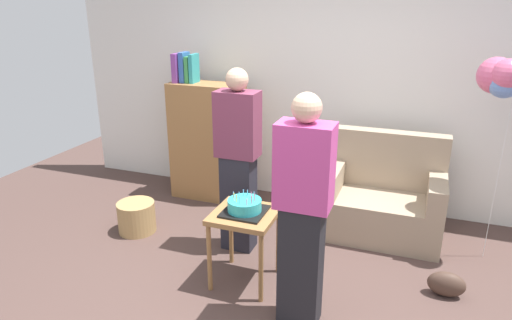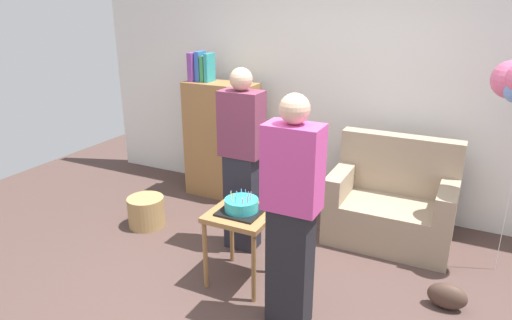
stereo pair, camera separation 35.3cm
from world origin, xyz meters
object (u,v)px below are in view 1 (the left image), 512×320
(side_table, at_px, (245,223))
(birthday_cake, at_px, (245,206))
(person_blowing_candles, at_px, (238,161))
(person_holding_cake, at_px, (303,213))
(wicker_basket, at_px, (137,217))
(handbag, at_px, (446,284))
(bookshelf, at_px, (207,140))
(balloon_bunch, at_px, (511,75))
(couch, at_px, (382,200))

(side_table, xyz_separation_m, birthday_cake, (0.00, -0.00, 0.14))
(birthday_cake, relative_size, person_blowing_candles, 0.20)
(person_holding_cake, distance_m, wicker_basket, 2.08)
(birthday_cake, bearing_deg, handbag, 12.96)
(person_holding_cake, height_order, handbag, person_holding_cake)
(bookshelf, relative_size, side_table, 2.67)
(person_blowing_candles, relative_size, wicker_basket, 4.53)
(birthday_cake, distance_m, balloon_bunch, 2.31)
(handbag, relative_size, balloon_bunch, 0.16)
(person_holding_cake, bearing_deg, handbag, -146.62)
(couch, distance_m, side_table, 1.54)
(side_table, distance_m, wicker_basket, 1.41)
(birthday_cake, height_order, person_blowing_candles, person_blowing_candles)
(birthday_cake, distance_m, person_blowing_candles, 0.57)
(side_table, distance_m, birthday_cake, 0.14)
(couch, xyz_separation_m, wicker_basket, (-2.22, -0.82, -0.19))
(couch, relative_size, wicker_basket, 3.06)
(person_blowing_candles, distance_m, balloon_bunch, 2.27)
(couch, distance_m, handbag, 1.08)
(couch, xyz_separation_m, birthday_cake, (-0.93, -1.22, 0.32))
(person_blowing_candles, bearing_deg, birthday_cake, -43.67)
(person_holding_cake, bearing_deg, couch, -104.79)
(side_table, xyz_separation_m, person_blowing_candles, (-0.25, 0.48, 0.32))
(couch, distance_m, wicker_basket, 2.38)
(bookshelf, bearing_deg, balloon_bunch, -6.64)
(couch, distance_m, birthday_cake, 1.56)
(birthday_cake, bearing_deg, bookshelf, 125.50)
(wicker_basket, bearing_deg, couch, 20.17)
(side_table, distance_m, handbag, 1.61)
(bookshelf, relative_size, handbag, 5.78)
(couch, bearing_deg, bookshelf, 174.06)
(bookshelf, bearing_deg, side_table, -54.50)
(person_holding_cake, xyz_separation_m, balloon_bunch, (1.27, 1.40, 0.76))
(birthday_cake, bearing_deg, person_blowing_candles, 117.50)
(handbag, bearing_deg, birthday_cake, -167.04)
(couch, height_order, balloon_bunch, balloon_bunch)
(couch, distance_m, bookshelf, 1.98)
(couch, relative_size, person_holding_cake, 0.67)
(side_table, bearing_deg, birthday_cake, -84.11)
(bookshelf, xyz_separation_m, side_table, (1.02, -1.42, -0.16))
(person_holding_cake, distance_m, handbag, 1.39)
(person_blowing_candles, bearing_deg, couch, 50.98)
(person_blowing_candles, xyz_separation_m, handbag, (1.76, -0.13, -0.73))
(birthday_cake, relative_size, handbag, 1.14)
(wicker_basket, xyz_separation_m, handbag, (2.81, -0.06, -0.05))
(birthday_cake, bearing_deg, balloon_bunch, 31.33)
(person_blowing_candles, distance_m, person_holding_cake, 1.11)
(side_table, xyz_separation_m, handbag, (1.51, 0.35, -0.41))
(birthday_cake, xyz_separation_m, person_holding_cake, (0.53, -0.31, 0.18))
(birthday_cake, relative_size, wicker_basket, 0.89)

